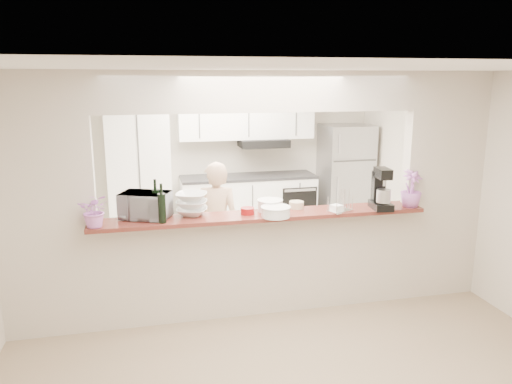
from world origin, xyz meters
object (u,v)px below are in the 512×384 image
object	(u,v)px
toaster_oven	(145,205)
stand_mixer	(381,190)
person	(217,225)
refrigerator	(345,177)

from	to	relation	value
toaster_oven	stand_mixer	size ratio (longest dim) A/B	1.07
toaster_oven	person	bearing A→B (deg)	65.47
person	toaster_oven	bearing A→B (deg)	56.38
refrigerator	stand_mixer	bearing A→B (deg)	-105.99
toaster_oven	person	world-z (taller)	person
refrigerator	toaster_oven	bearing A→B (deg)	-140.91
stand_mixer	person	distance (m)	1.93
refrigerator	person	world-z (taller)	refrigerator
refrigerator	stand_mixer	world-z (taller)	refrigerator
refrigerator	person	bearing A→B (deg)	-142.30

